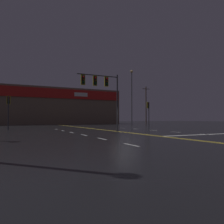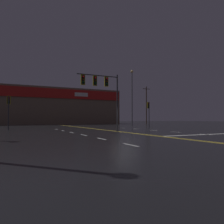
# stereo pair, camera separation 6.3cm
# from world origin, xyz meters

# --- Properties ---
(ground_plane) EXTENTS (200.00, 200.00, 0.00)m
(ground_plane) POSITION_xyz_m (0.00, 0.00, 0.00)
(ground_plane) COLOR black
(road_markings) EXTENTS (13.72, 60.00, 0.01)m
(road_markings) POSITION_xyz_m (0.82, -0.97, 0.00)
(road_markings) COLOR gold
(road_markings) RESTS_ON ground
(traffic_signal_median) EXTENTS (4.33, 0.36, 5.77)m
(traffic_signal_median) POSITION_xyz_m (-1.78, 1.62, 4.53)
(traffic_signal_median) COLOR #38383D
(traffic_signal_median) RESTS_ON ground
(traffic_signal_corner_northeast) EXTENTS (0.42, 0.36, 3.93)m
(traffic_signal_corner_northeast) POSITION_xyz_m (9.84, 10.10, 2.89)
(traffic_signal_corner_northeast) COLOR #38383D
(traffic_signal_corner_northeast) RESTS_ON ground
(traffic_signal_corner_northwest) EXTENTS (0.42, 0.36, 3.96)m
(traffic_signal_corner_northwest) POSITION_xyz_m (-9.93, 10.01, 2.91)
(traffic_signal_corner_northwest) COLOR #38383D
(traffic_signal_corner_northwest) RESTS_ON ground
(streetlight_near_left) EXTENTS (0.56, 0.56, 11.16)m
(streetlight_near_left) POSITION_xyz_m (12.56, 19.73, 6.96)
(streetlight_near_left) COLOR #59595E
(streetlight_near_left) RESTS_ON ground
(building_backdrop) EXTENTS (31.42, 10.23, 8.51)m
(building_backdrop) POSITION_xyz_m (0.00, 36.24, 4.27)
(building_backdrop) COLOR #7A6651
(building_backdrop) RESTS_ON ground
(utility_pole_row) EXTENTS (47.44, 0.26, 10.17)m
(utility_pole_row) POSITION_xyz_m (0.58, 30.49, 5.23)
(utility_pole_row) COLOR #4C3828
(utility_pole_row) RESTS_ON ground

